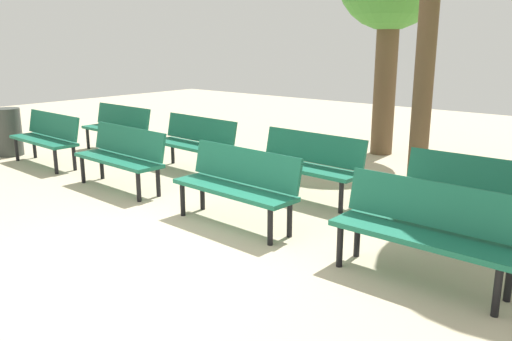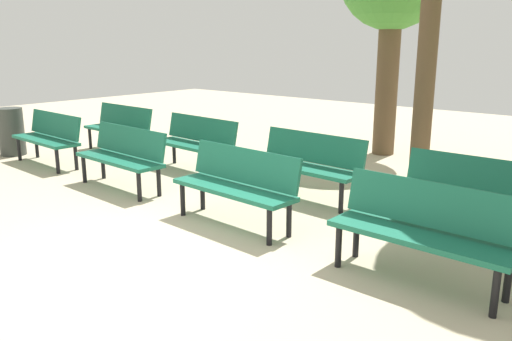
{
  "view_description": "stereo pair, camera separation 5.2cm",
  "coord_description": "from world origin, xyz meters",
  "px_view_note": "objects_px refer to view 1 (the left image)",
  "views": [
    {
      "loc": [
        3.92,
        -2.68,
        2.07
      ],
      "look_at": [
        0.0,
        1.97,
        0.55
      ],
      "focal_mm": 36.55,
      "sensor_mm": 36.0,
      "label": 1
    },
    {
      "loc": [
        3.96,
        -2.65,
        2.07
      ],
      "look_at": [
        0.0,
        1.97,
        0.55
      ],
      "focal_mm": 36.55,
      "sensor_mm": 36.0,
      "label": 2
    }
  ],
  "objects_px": {
    "bench_r0_c0": "(47,136)",
    "bench_r1_c2": "(308,162)",
    "bench_r1_c1": "(195,141)",
    "bench_r1_c0": "(118,126)",
    "bench_r0_c2": "(237,182)",
    "bench_r1_c3": "(475,193)",
    "bench_r0_c3": "(425,226)",
    "trash_bin": "(9,132)",
    "tree_1": "(424,71)",
    "bench_r0_c1": "(122,154)"
  },
  "relations": [
    {
      "from": "bench_r0_c0",
      "to": "bench_r0_c2",
      "type": "bearing_deg",
      "value": 0.29
    },
    {
      "from": "bench_r0_c3",
      "to": "bench_r1_c3",
      "type": "xyz_separation_m",
      "value": [
        -0.0,
        1.32,
        0.0
      ]
    },
    {
      "from": "bench_r0_c0",
      "to": "bench_r1_c1",
      "type": "height_order",
      "value": "same"
    },
    {
      "from": "bench_r0_c3",
      "to": "trash_bin",
      "type": "height_order",
      "value": "bench_r0_c3"
    },
    {
      "from": "bench_r0_c3",
      "to": "tree_1",
      "type": "relative_size",
      "value": 0.49
    },
    {
      "from": "tree_1",
      "to": "bench_r0_c3",
      "type": "bearing_deg",
      "value": -65.94
    },
    {
      "from": "bench_r0_c0",
      "to": "bench_r1_c2",
      "type": "bearing_deg",
      "value": 17.35
    },
    {
      "from": "bench_r1_c1",
      "to": "tree_1",
      "type": "bearing_deg",
      "value": 35.85
    },
    {
      "from": "bench_r0_c3",
      "to": "bench_r1_c2",
      "type": "xyz_separation_m",
      "value": [
        -2.2,
        1.4,
        0.0
      ]
    },
    {
      "from": "bench_r0_c1",
      "to": "bench_r1_c2",
      "type": "xyz_separation_m",
      "value": [
        2.29,
        1.31,
        0.0
      ]
    },
    {
      "from": "bench_r0_c0",
      "to": "bench_r1_c3",
      "type": "bearing_deg",
      "value": 11.79
    },
    {
      "from": "bench_r1_c2",
      "to": "bench_r1_c3",
      "type": "bearing_deg",
      "value": 0.32
    },
    {
      "from": "tree_1",
      "to": "trash_bin",
      "type": "distance_m",
      "value": 7.34
    },
    {
      "from": "bench_r1_c3",
      "to": "bench_r1_c0",
      "type": "bearing_deg",
      "value": 178.07
    },
    {
      "from": "bench_r0_c0",
      "to": "bench_r1_c0",
      "type": "bearing_deg",
      "value": 90.52
    },
    {
      "from": "bench_r0_c0",
      "to": "bench_r0_c3",
      "type": "xyz_separation_m",
      "value": [
        6.7,
        -0.15,
        0.0
      ]
    },
    {
      "from": "bench_r1_c0",
      "to": "trash_bin",
      "type": "distance_m",
      "value": 1.96
    },
    {
      "from": "bench_r1_c2",
      "to": "bench_r0_c0",
      "type": "bearing_deg",
      "value": -162.24
    },
    {
      "from": "bench_r1_c0",
      "to": "bench_r1_c2",
      "type": "relative_size",
      "value": 1.0
    },
    {
      "from": "bench_r0_c2",
      "to": "bench_r0_c1",
      "type": "bearing_deg",
      "value": -179.31
    },
    {
      "from": "bench_r0_c1",
      "to": "tree_1",
      "type": "bearing_deg",
      "value": 49.68
    },
    {
      "from": "bench_r0_c1",
      "to": "bench_r0_c2",
      "type": "height_order",
      "value": "same"
    },
    {
      "from": "bench_r0_c3",
      "to": "bench_r0_c0",
      "type": "bearing_deg",
      "value": 179.19
    },
    {
      "from": "bench_r0_c0",
      "to": "bench_r1_c1",
      "type": "distance_m",
      "value": 2.6
    },
    {
      "from": "bench_r0_c0",
      "to": "bench_r1_c3",
      "type": "relative_size",
      "value": 1.01
    },
    {
      "from": "bench_r0_c1",
      "to": "bench_r1_c1",
      "type": "distance_m",
      "value": 1.38
    },
    {
      "from": "bench_r1_c3",
      "to": "bench_r0_c3",
      "type": "bearing_deg",
      "value": -89.73
    },
    {
      "from": "tree_1",
      "to": "bench_r1_c3",
      "type": "bearing_deg",
      "value": -53.76
    },
    {
      "from": "bench_r1_c1",
      "to": "trash_bin",
      "type": "bearing_deg",
      "value": -155.53
    },
    {
      "from": "tree_1",
      "to": "trash_bin",
      "type": "bearing_deg",
      "value": -153.03
    },
    {
      "from": "bench_r0_c3",
      "to": "bench_r1_c1",
      "type": "height_order",
      "value": "same"
    },
    {
      "from": "bench_r1_c1",
      "to": "tree_1",
      "type": "relative_size",
      "value": 0.5
    },
    {
      "from": "trash_bin",
      "to": "bench_r0_c3",
      "type": "bearing_deg",
      "value": -0.62
    },
    {
      "from": "bench_r0_c2",
      "to": "tree_1",
      "type": "height_order",
      "value": "tree_1"
    },
    {
      "from": "bench_r0_c2",
      "to": "bench_r1_c2",
      "type": "bearing_deg",
      "value": 91.27
    },
    {
      "from": "bench_r1_c1",
      "to": "bench_r1_c3",
      "type": "height_order",
      "value": "same"
    },
    {
      "from": "bench_r0_c1",
      "to": "trash_bin",
      "type": "xyz_separation_m",
      "value": [
        -3.46,
        -0.0,
        -0.07
      ]
    },
    {
      "from": "bench_r0_c1",
      "to": "bench_r1_c3",
      "type": "relative_size",
      "value": 1.01
    },
    {
      "from": "bench_r0_c1",
      "to": "bench_r1_c2",
      "type": "bearing_deg",
      "value": 31.77
    },
    {
      "from": "bench_r1_c2",
      "to": "tree_1",
      "type": "height_order",
      "value": "tree_1"
    },
    {
      "from": "bench_r0_c0",
      "to": "bench_r1_c0",
      "type": "height_order",
      "value": "same"
    },
    {
      "from": "bench_r1_c1",
      "to": "bench_r0_c0",
      "type": "bearing_deg",
      "value": -146.77
    },
    {
      "from": "trash_bin",
      "to": "bench_r1_c2",
      "type": "bearing_deg",
      "value": 12.84
    },
    {
      "from": "bench_r0_c2",
      "to": "bench_r1_c1",
      "type": "relative_size",
      "value": 1.0
    },
    {
      "from": "bench_r0_c2",
      "to": "bench_r1_c1",
      "type": "xyz_separation_m",
      "value": [
        -2.23,
        1.44,
        0.0
      ]
    },
    {
      "from": "bench_r0_c3",
      "to": "bench_r1_c2",
      "type": "height_order",
      "value": "same"
    },
    {
      "from": "bench_r0_c3",
      "to": "trash_bin",
      "type": "relative_size",
      "value": 1.84
    },
    {
      "from": "bench_r1_c1",
      "to": "trash_bin",
      "type": "height_order",
      "value": "bench_r1_c1"
    },
    {
      "from": "bench_r0_c0",
      "to": "bench_r0_c2",
      "type": "distance_m",
      "value": 4.48
    },
    {
      "from": "bench_r0_c0",
      "to": "bench_r1_c3",
      "type": "distance_m",
      "value": 6.79
    }
  ]
}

